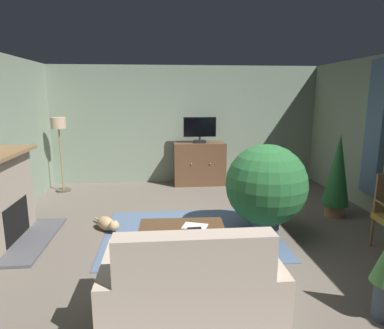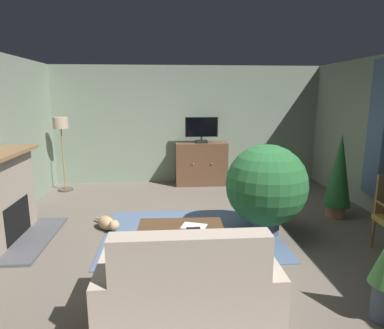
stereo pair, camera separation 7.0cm
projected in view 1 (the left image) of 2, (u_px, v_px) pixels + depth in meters
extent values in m
cube|color=#665B51|center=(203.00, 238.00, 4.94)|extent=(6.77, 7.17, 0.04)
cube|color=gray|center=(186.00, 125.00, 7.91)|extent=(6.77, 0.10, 2.71)
cube|color=slate|center=(375.00, 129.00, 5.66)|extent=(0.10, 0.44, 2.27)
cube|color=slate|center=(191.00, 234.00, 5.03)|extent=(2.57, 2.03, 0.01)
cube|color=#4C4C51|center=(33.00, 240.00, 4.79)|extent=(0.50, 1.59, 0.04)
cube|color=black|center=(14.00, 221.00, 4.71)|extent=(0.10, 0.78, 0.52)
cube|color=#402A1C|center=(199.00, 183.00, 7.87)|extent=(1.11, 0.47, 0.06)
cube|color=brown|center=(199.00, 163.00, 7.77)|extent=(1.17, 0.53, 0.98)
sphere|color=tan|center=(191.00, 164.00, 7.47)|extent=(0.03, 0.03, 0.03)
sphere|color=tan|center=(210.00, 164.00, 7.51)|extent=(0.03, 0.03, 0.03)
cube|color=black|center=(200.00, 142.00, 7.62)|extent=(0.26, 0.20, 0.06)
cylinder|color=black|center=(200.00, 138.00, 7.60)|extent=(0.04, 0.04, 0.08)
cube|color=black|center=(200.00, 127.00, 7.55)|extent=(0.73, 0.05, 0.44)
cube|color=black|center=(200.00, 127.00, 7.52)|extent=(0.69, 0.01, 0.40)
cube|color=#4C331E|center=(182.00, 226.00, 4.24)|extent=(1.08, 0.56, 0.03)
cylinder|color=#4C331E|center=(217.00, 235.00, 4.51)|extent=(0.04, 0.04, 0.41)
cylinder|color=#4C331E|center=(145.00, 237.00, 4.46)|extent=(0.04, 0.04, 0.41)
cylinder|color=#4C331E|center=(222.00, 249.00, 4.11)|extent=(0.04, 0.04, 0.41)
cylinder|color=#4C331E|center=(142.00, 251.00, 4.05)|extent=(0.04, 0.04, 0.41)
cube|color=black|center=(194.00, 229.00, 4.10)|extent=(0.17, 0.06, 0.02)
cube|color=silver|center=(195.00, 226.00, 4.20)|extent=(0.36, 0.31, 0.01)
cube|color=#C6B29E|center=(191.00, 300.00, 3.08)|extent=(1.26, 0.93, 0.41)
cube|color=#C6B29E|center=(195.00, 270.00, 2.62)|extent=(1.26, 0.20, 0.60)
cube|color=#C6B29E|center=(112.00, 293.00, 2.99)|extent=(0.15, 0.93, 0.63)
cube|color=#C6B29E|center=(266.00, 285.00, 3.12)|extent=(0.15, 0.93, 0.63)
cube|color=slate|center=(165.00, 277.00, 2.86)|extent=(0.37, 0.17, 0.36)
cylinder|color=brown|center=(372.00, 232.00, 4.60)|extent=(0.04, 0.04, 0.41)
cylinder|color=brown|center=(383.00, 204.00, 4.32)|extent=(0.06, 0.35, 0.03)
cylinder|color=#99664C|center=(334.00, 210.00, 5.79)|extent=(0.32, 0.32, 0.20)
cone|color=#235B2D|center=(338.00, 170.00, 5.64)|extent=(0.44, 0.44, 1.22)
cylinder|color=#3D4C5B|center=(264.00, 226.00, 5.06)|extent=(0.43, 0.43, 0.23)
sphere|color=#235B2D|center=(266.00, 185.00, 4.92)|extent=(1.20, 1.20, 1.20)
ellipsoid|color=tan|center=(106.00, 223.00, 5.19)|extent=(0.40, 0.43, 0.21)
sphere|color=tan|center=(114.00, 226.00, 5.01)|extent=(0.15, 0.15, 0.15)
cone|color=tan|center=(116.00, 221.00, 5.02)|extent=(0.04, 0.04, 0.04)
cone|color=tan|center=(111.00, 222.00, 4.97)|extent=(0.04, 0.04, 0.04)
cylinder|color=tan|center=(99.00, 220.00, 5.43)|extent=(0.17, 0.19, 0.04)
cylinder|color=#4C4233|center=(64.00, 190.00, 7.29)|extent=(0.30, 0.30, 0.04)
cylinder|color=olive|center=(61.00, 160.00, 7.16)|extent=(0.03, 0.03, 1.36)
cylinder|color=tan|center=(58.00, 123.00, 7.00)|extent=(0.31, 0.31, 0.23)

